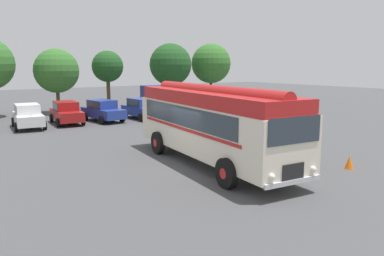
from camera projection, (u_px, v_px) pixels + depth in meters
The scene contains 12 objects.
ground_plane at pixel (196, 165), 16.30m from camera, with size 120.00×120.00×0.00m, color #474749.
vintage_bus at pixel (212, 122), 16.28m from camera, with size 3.59×10.31×3.49m.
car_near_left at pixel (28, 116), 25.89m from camera, with size 2.27×4.35×1.66m.
car_mid_left at pixel (66, 112), 27.80m from camera, with size 2.23×4.33×1.66m.
car_mid_right at pixel (103, 110), 29.02m from camera, with size 2.38×4.39×1.66m.
car_far_right at pixel (142, 108), 30.38m from camera, with size 2.10×4.27×1.66m.
box_van at pixel (166, 99), 32.71m from camera, with size 2.61×5.88×2.50m.
tree_centre at pixel (55, 71), 33.39m from camera, with size 3.94×3.94×5.79m.
tree_right_of_centre at pixel (108, 67), 36.88m from camera, with size 3.07×3.07×5.74m.
tree_far_right at pixel (170, 64), 39.60m from camera, with size 4.44×4.44×6.60m.
tree_extra_right at pixel (211, 63), 42.40m from camera, with size 4.44×4.44×6.73m.
traffic_cone at pixel (349, 162), 15.75m from camera, with size 0.36×0.36×0.55m, color orange.
Camera 1 is at (-9.15, -12.89, 4.32)m, focal length 35.00 mm.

